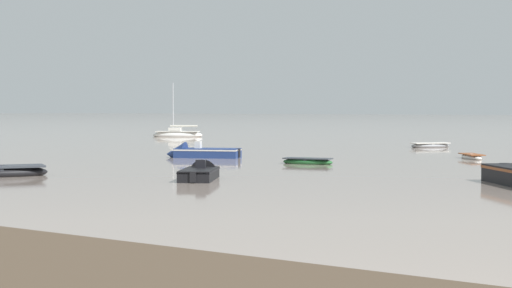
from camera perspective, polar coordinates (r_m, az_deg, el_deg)
The scene contains 6 objects.
motorboat_moored_0 at distance 54.46m, azimuth -4.15°, elevation -0.70°, with size 5.26×3.44×1.71m.
motorboat_moored_1 at distance 38.01m, azimuth -3.85°, elevation -2.14°, with size 3.18×4.24×1.39m.
rowboat_moored_2 at distance 70.21m, azimuth 12.03°, elevation -0.10°, with size 3.15×3.45×0.55m.
rowboat_moored_3 at distance 48.22m, azimuth 3.62°, elevation -1.23°, with size 3.21×1.57×0.49m.
rowboat_moored_5 at distance 54.75m, azimuth 14.79°, elevation -0.87°, with size 2.52×2.85×0.45m.
sailboat_moored_0 at distance 94.71m, azimuth -5.48°, elevation 0.67°, with size 6.01×4.17×6.51m.
Camera 1 is at (50.33, -21.22, 3.25)m, focal length 57.44 mm.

